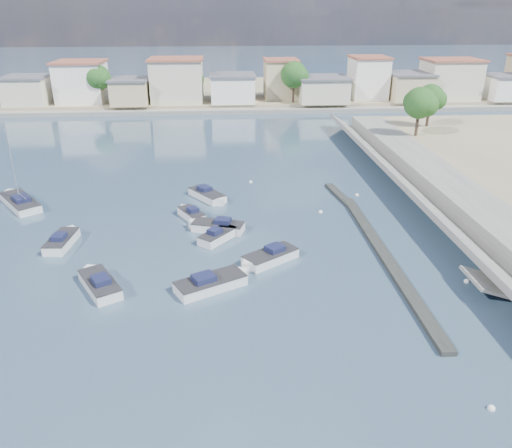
{
  "coord_description": "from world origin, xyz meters",
  "views": [
    {
      "loc": [
        -6.25,
        -26.33,
        19.43
      ],
      "look_at": [
        -3.48,
        14.37,
        1.4
      ],
      "focal_mm": 35.0,
      "sensor_mm": 36.0,
      "label": 1
    }
  ],
  "objects_px": {
    "sailboat": "(19,202)",
    "motorboat_g": "(209,196)",
    "motorboat_b": "(219,236)",
    "motorboat_c": "(216,227)",
    "motorboat_e": "(63,240)",
    "motorboat_d": "(268,258)",
    "motorboat_h": "(214,283)",
    "motorboat_f": "(191,214)",
    "motorboat_a": "(99,283)"
  },
  "relations": [
    {
      "from": "motorboat_b",
      "to": "motorboat_a",
      "type": "bearing_deg",
      "value": -139.08
    },
    {
      "from": "motorboat_d",
      "to": "motorboat_g",
      "type": "height_order",
      "value": "same"
    },
    {
      "from": "motorboat_f",
      "to": "sailboat",
      "type": "height_order",
      "value": "sailboat"
    },
    {
      "from": "motorboat_h",
      "to": "sailboat",
      "type": "height_order",
      "value": "sailboat"
    },
    {
      "from": "motorboat_e",
      "to": "sailboat",
      "type": "xyz_separation_m",
      "value": [
        -7.26,
        9.89,
        0.03
      ]
    },
    {
      "from": "motorboat_g",
      "to": "sailboat",
      "type": "xyz_separation_m",
      "value": [
        -19.85,
        -0.38,
        0.03
      ]
    },
    {
      "from": "motorboat_a",
      "to": "motorboat_d",
      "type": "height_order",
      "value": "same"
    },
    {
      "from": "sailboat",
      "to": "motorboat_g",
      "type": "bearing_deg",
      "value": 1.11
    },
    {
      "from": "motorboat_a",
      "to": "motorboat_h",
      "type": "relative_size",
      "value": 0.9
    },
    {
      "from": "motorboat_b",
      "to": "motorboat_c",
      "type": "distance_m",
      "value": 2.02
    },
    {
      "from": "motorboat_c",
      "to": "motorboat_f",
      "type": "bearing_deg",
      "value": 127.75
    },
    {
      "from": "motorboat_a",
      "to": "motorboat_f",
      "type": "xyz_separation_m",
      "value": [
        6.14,
        12.97,
        -0.0
      ]
    },
    {
      "from": "motorboat_a",
      "to": "motorboat_g",
      "type": "bearing_deg",
      "value": 66.53
    },
    {
      "from": "motorboat_c",
      "to": "motorboat_e",
      "type": "bearing_deg",
      "value": -171.3
    },
    {
      "from": "motorboat_e",
      "to": "motorboat_g",
      "type": "height_order",
      "value": "same"
    },
    {
      "from": "motorboat_c",
      "to": "motorboat_g",
      "type": "bearing_deg",
      "value": 95.62
    },
    {
      "from": "motorboat_c",
      "to": "motorboat_h",
      "type": "relative_size",
      "value": 0.94
    },
    {
      "from": "motorboat_b",
      "to": "motorboat_e",
      "type": "height_order",
      "value": "same"
    },
    {
      "from": "motorboat_h",
      "to": "motorboat_f",
      "type": "bearing_deg",
      "value": 100.23
    },
    {
      "from": "motorboat_c",
      "to": "motorboat_d",
      "type": "xyz_separation_m",
      "value": [
        4.33,
        -6.59,
        -0.0
      ]
    },
    {
      "from": "motorboat_h",
      "to": "motorboat_g",
      "type": "bearing_deg",
      "value": 92.34
    },
    {
      "from": "motorboat_c",
      "to": "motorboat_f",
      "type": "xyz_separation_m",
      "value": [
        -2.48,
        3.21,
        -0.0
      ]
    },
    {
      "from": "motorboat_b",
      "to": "motorboat_c",
      "type": "relative_size",
      "value": 0.74
    },
    {
      "from": "motorboat_b",
      "to": "motorboat_f",
      "type": "bearing_deg",
      "value": 118.61
    },
    {
      "from": "motorboat_b",
      "to": "motorboat_c",
      "type": "height_order",
      "value": "same"
    },
    {
      "from": "motorboat_e",
      "to": "motorboat_g",
      "type": "bearing_deg",
      "value": 39.21
    },
    {
      "from": "motorboat_e",
      "to": "motorboat_f",
      "type": "distance_m",
      "value": 12.12
    },
    {
      "from": "motorboat_b",
      "to": "motorboat_f",
      "type": "relative_size",
      "value": 1.04
    },
    {
      "from": "motorboat_a",
      "to": "motorboat_f",
      "type": "bearing_deg",
      "value": 64.69
    },
    {
      "from": "motorboat_c",
      "to": "motorboat_d",
      "type": "bearing_deg",
      "value": -56.66
    },
    {
      "from": "motorboat_a",
      "to": "motorboat_c",
      "type": "bearing_deg",
      "value": 48.56
    },
    {
      "from": "motorboat_d",
      "to": "motorboat_c",
      "type": "bearing_deg",
      "value": 123.34
    },
    {
      "from": "motorboat_c",
      "to": "motorboat_h",
      "type": "xyz_separation_m",
      "value": [
        -0.05,
        -10.26,
        -0.0
      ]
    },
    {
      "from": "motorboat_g",
      "to": "motorboat_h",
      "type": "height_order",
      "value": "same"
    },
    {
      "from": "motorboat_b",
      "to": "motorboat_d",
      "type": "distance_m",
      "value": 6.08
    },
    {
      "from": "motorboat_h",
      "to": "motorboat_c",
      "type": "bearing_deg",
      "value": 89.7
    },
    {
      "from": "motorboat_b",
      "to": "motorboat_e",
      "type": "xyz_separation_m",
      "value": [
        -13.75,
        -0.06,
        0.0
      ]
    },
    {
      "from": "motorboat_a",
      "to": "motorboat_d",
      "type": "bearing_deg",
      "value": 13.78
    },
    {
      "from": "sailboat",
      "to": "motorboat_d",
      "type": "bearing_deg",
      "value": -30.0
    },
    {
      "from": "motorboat_d",
      "to": "sailboat",
      "type": "distance_m",
      "value": 28.86
    },
    {
      "from": "motorboat_b",
      "to": "motorboat_f",
      "type": "distance_m",
      "value": 5.92
    },
    {
      "from": "motorboat_e",
      "to": "motorboat_g",
      "type": "distance_m",
      "value": 16.25
    },
    {
      "from": "motorboat_f",
      "to": "sailboat",
      "type": "xyz_separation_m",
      "value": [
        -18.17,
        4.63,
        0.03
      ]
    },
    {
      "from": "motorboat_d",
      "to": "motorboat_e",
      "type": "bearing_deg",
      "value": 165.65
    },
    {
      "from": "motorboat_d",
      "to": "sailboat",
      "type": "height_order",
      "value": "sailboat"
    },
    {
      "from": "motorboat_f",
      "to": "motorboat_g",
      "type": "distance_m",
      "value": 5.29
    },
    {
      "from": "motorboat_c",
      "to": "motorboat_e",
      "type": "xyz_separation_m",
      "value": [
        -13.4,
        -2.05,
        -0.0
      ]
    },
    {
      "from": "motorboat_b",
      "to": "motorboat_h",
      "type": "bearing_deg",
      "value": -92.8
    },
    {
      "from": "motorboat_c",
      "to": "motorboat_f",
      "type": "height_order",
      "value": "same"
    },
    {
      "from": "motorboat_g",
      "to": "motorboat_f",
      "type": "bearing_deg",
      "value": -108.46
    }
  ]
}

